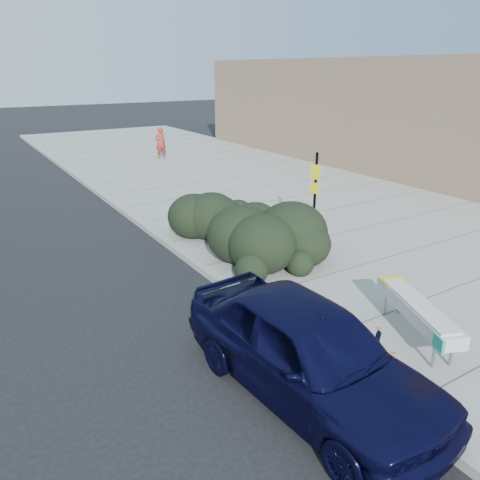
% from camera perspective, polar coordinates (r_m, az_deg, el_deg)
% --- Properties ---
extents(ground, '(120.00, 120.00, 0.00)m').
position_cam_1_polar(ground, '(9.95, 0.95, -7.89)').
color(ground, black).
rests_on(ground, ground).
extents(sidewalk_near, '(11.20, 50.00, 0.15)m').
position_cam_1_polar(sidewalk_near, '(16.79, 7.72, 4.09)').
color(sidewalk_near, gray).
rests_on(sidewalk_near, ground).
extents(curb_near, '(0.22, 50.00, 0.17)m').
position_cam_1_polar(curb_near, '(14.03, -10.24, 0.73)').
color(curb_near, '#9E9E99').
rests_on(curb_near, ground).
extents(bench, '(1.35, 2.30, 0.70)m').
position_cam_1_polar(bench, '(8.86, 20.80, -7.98)').
color(bench, gray).
rests_on(bench, sidewalk_near).
extents(bike_rack, '(0.15, 0.58, 0.86)m').
position_cam_1_polar(bike_rack, '(13.11, 1.60, 2.34)').
color(bike_rack, black).
rests_on(bike_rack, sidewalk_near).
extents(sign_post, '(0.15, 0.26, 2.45)m').
position_cam_1_polar(sign_post, '(12.91, 9.11, 5.88)').
color(sign_post, black).
rests_on(sign_post, sidewalk_near).
extents(hedge, '(2.69, 4.62, 1.65)m').
position_cam_1_polar(hedge, '(12.27, 0.49, 2.60)').
color(hedge, black).
rests_on(hedge, sidewalk_near).
extents(sedan_navy, '(2.12, 4.66, 1.55)m').
position_cam_1_polar(sedan_navy, '(7.16, 8.39, -13.17)').
color(sedan_navy, black).
rests_on(sedan_navy, ground).
extents(pedestrian, '(0.60, 0.40, 1.62)m').
position_cam_1_polar(pedestrian, '(25.68, -9.68, 11.61)').
color(pedestrian, '#9F2F22').
rests_on(pedestrian, sidewalk_near).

